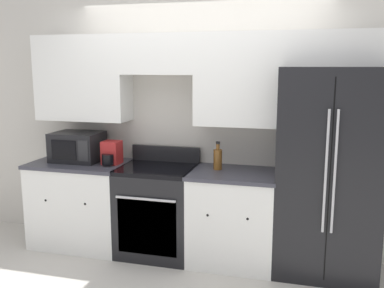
% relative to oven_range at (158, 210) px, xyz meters
% --- Properties ---
extents(ground_plane, '(12.00, 12.00, 0.00)m').
position_rel_oven_range_xyz_m(ground_plane, '(0.36, -0.31, -0.45)').
color(ground_plane, beige).
extents(wall_back, '(8.00, 0.39, 2.60)m').
position_rel_oven_range_xyz_m(wall_back, '(0.38, 0.27, 1.04)').
color(wall_back, beige).
rests_on(wall_back, ground_plane).
extents(lower_cabinets_left, '(1.00, 0.64, 0.90)m').
position_rel_oven_range_xyz_m(lower_cabinets_left, '(-0.85, -0.00, -0.00)').
color(lower_cabinets_left, white).
rests_on(lower_cabinets_left, ground_plane).
extents(lower_cabinets_right, '(0.82, 0.64, 0.90)m').
position_rel_oven_range_xyz_m(lower_cabinets_right, '(0.77, -0.00, -0.00)').
color(lower_cabinets_right, white).
rests_on(lower_cabinets_right, ground_plane).
extents(oven_range, '(0.74, 0.65, 1.06)m').
position_rel_oven_range_xyz_m(oven_range, '(0.00, 0.00, 0.00)').
color(oven_range, black).
rests_on(oven_range, ground_plane).
extents(refrigerator, '(0.89, 0.72, 1.87)m').
position_rel_oven_range_xyz_m(refrigerator, '(1.61, 0.03, 0.48)').
color(refrigerator, black).
rests_on(refrigerator, ground_plane).
extents(microwave, '(0.50, 0.39, 0.30)m').
position_rel_oven_range_xyz_m(microwave, '(-0.90, 0.06, 0.59)').
color(microwave, black).
rests_on(microwave, lower_cabinets_left).
extents(bottle, '(0.08, 0.08, 0.27)m').
position_rel_oven_range_xyz_m(bottle, '(0.60, 0.07, 0.55)').
color(bottle, brown).
rests_on(bottle, lower_cabinets_right).
extents(paper_towel_holder, '(0.17, 0.24, 0.23)m').
position_rel_oven_range_xyz_m(paper_towel_holder, '(-0.50, 0.01, 0.55)').
color(paper_towel_holder, '#B22323').
rests_on(paper_towel_holder, lower_cabinets_left).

